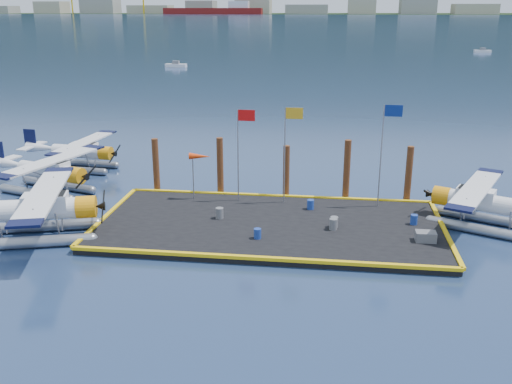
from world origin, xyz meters
The scene contains 24 objects.
ground centered at (0.00, 0.00, 0.00)m, with size 4000.00×4000.00×0.00m, color navy.
dock centered at (0.00, 0.00, 0.20)m, with size 20.00×10.00×0.40m, color black.
dock_bumpers centered at (0.00, 0.00, 0.49)m, with size 20.25×10.25×0.18m, color yellow, non-canonical shape.
far_backdrop centered at (239.91, 1737.52, 9.45)m, with size 3050.00×2050.00×810.00m.
seaplane_a centered at (-12.67, -3.19, 1.61)m, with size 9.63×10.34×3.69m.
seaplane_b centered at (-15.94, 4.63, 1.46)m, with size 8.75×9.38×3.35m.
seaplane_c centered at (-16.38, 10.73, 1.36)m, with size 8.00×8.82×3.12m.
seaplane_d centered at (12.31, 1.85, 1.43)m, with size 8.53×8.95×3.28m.
drum_0 centered at (-3.09, 0.35, 0.73)m, with size 0.47×0.47×0.66m, color #59595E.
drum_1 centered at (3.70, -0.59, 0.72)m, with size 0.46×0.46×0.65m, color #59595E.
drum_2 centered at (3.75, -0.21, 0.72)m, with size 0.45×0.45×0.63m, color #59595E.
drum_3 centered at (-0.43, -2.44, 0.68)m, with size 0.40×0.40×0.57m, color navy.
drum_4 centered at (8.38, 0.85, 0.69)m, with size 0.41×0.41×0.58m, color navy.
drum_5 centered at (2.27, 2.69, 0.70)m, with size 0.43×0.43×0.61m, color navy.
crate centered at (8.68, -1.64, 0.67)m, with size 1.09×0.73×0.55m, color #59595E.
flagpole_red centered at (-2.29, 3.80, 4.40)m, with size 1.14×0.08×6.00m.
flagpole_yellow centered at (0.70, 3.80, 4.51)m, with size 1.14×0.08×6.20m.
flagpole_blue centered at (6.70, 3.80, 4.69)m, with size 1.14×0.08×6.50m.
windsock centered at (-5.03, 3.80, 3.23)m, with size 1.40×0.44×3.12m.
piling_0 centered at (-8.50, 5.40, 2.00)m, with size 0.44×0.44×4.00m, color #482114.
piling_1 centered at (-4.00, 5.40, 2.10)m, with size 0.44×0.44×4.20m, color #482114.
piling_2 centered at (0.50, 5.40, 1.90)m, with size 0.44×0.44×3.80m, color #482114.
piling_3 centered at (4.50, 5.40, 2.15)m, with size 0.44×0.44×4.30m, color #482114.
piling_4 centered at (8.50, 5.40, 2.00)m, with size 0.44×0.44×4.00m, color #482114.
Camera 1 is at (3.27, -31.22, 12.60)m, focal length 40.00 mm.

